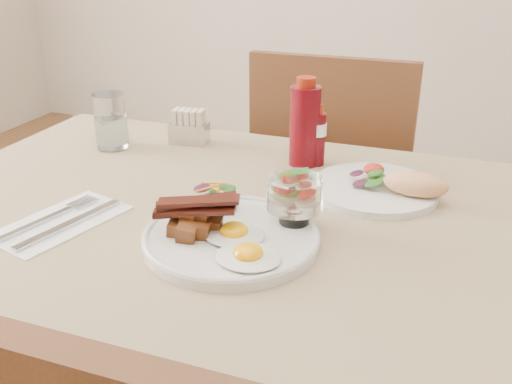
% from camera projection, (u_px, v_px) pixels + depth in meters
% --- Properties ---
extents(table, '(1.33, 0.88, 0.75)m').
position_uv_depth(table, '(255.00, 267.00, 1.00)').
color(table, brown).
rests_on(table, ground).
extents(chair_far, '(0.42, 0.42, 0.93)m').
position_uv_depth(chair_far, '(334.00, 192.00, 1.63)').
color(chair_far, brown).
rests_on(chair_far, ground).
extents(main_plate, '(0.28, 0.28, 0.02)m').
position_uv_depth(main_plate, '(231.00, 238.00, 0.90)').
color(main_plate, silver).
rests_on(main_plate, table).
extents(fried_eggs, '(0.16, 0.16, 0.03)m').
position_uv_depth(fried_eggs, '(241.00, 244.00, 0.85)').
color(fried_eggs, silver).
rests_on(fried_eggs, main_plate).
extents(bacon_potato_pile, '(0.14, 0.09, 0.06)m').
position_uv_depth(bacon_potato_pile, '(195.00, 217.00, 0.88)').
color(bacon_potato_pile, '#663114').
rests_on(bacon_potato_pile, main_plate).
extents(side_salad, '(0.09, 0.08, 0.04)m').
position_uv_depth(side_salad, '(215.00, 198.00, 0.97)').
color(side_salad, '#1E5115').
rests_on(side_salad, main_plate).
extents(fruit_cup, '(0.09, 0.09, 0.09)m').
position_uv_depth(fruit_cup, '(295.00, 194.00, 0.91)').
color(fruit_cup, white).
rests_on(fruit_cup, main_plate).
extents(second_plate, '(0.26, 0.24, 0.06)m').
position_uv_depth(second_plate, '(384.00, 187.00, 1.06)').
color(second_plate, silver).
rests_on(second_plate, table).
extents(ketchup_bottle, '(0.08, 0.08, 0.19)m').
position_uv_depth(ketchup_bottle, '(305.00, 125.00, 1.18)').
color(ketchup_bottle, '#51040C').
rests_on(ketchup_bottle, table).
extents(hot_sauce_bottle, '(0.05, 0.05, 0.13)m').
position_uv_depth(hot_sauce_bottle, '(317.00, 136.00, 1.18)').
color(hot_sauce_bottle, '#51040C').
rests_on(hot_sauce_bottle, table).
extents(sugar_caddy, '(0.09, 0.06, 0.08)m').
position_uv_depth(sugar_caddy, '(189.00, 129.00, 1.32)').
color(sugar_caddy, '#B5B5BA').
rests_on(sugar_caddy, table).
extents(water_glass, '(0.07, 0.07, 0.12)m').
position_uv_depth(water_glass, '(111.00, 124.00, 1.28)').
color(water_glass, white).
rests_on(water_glass, table).
extents(napkin_cutlery, '(0.18, 0.25, 0.01)m').
position_uv_depth(napkin_cutlery, '(61.00, 222.00, 0.96)').
color(napkin_cutlery, white).
rests_on(napkin_cutlery, table).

